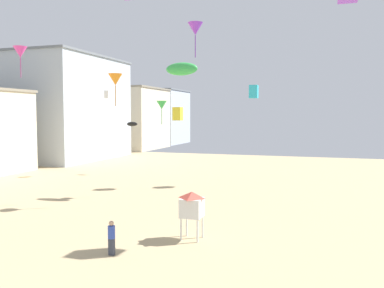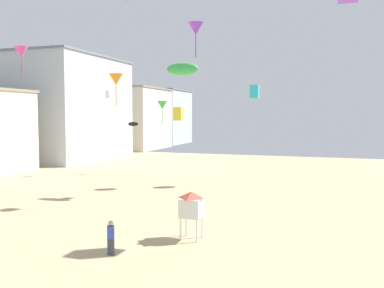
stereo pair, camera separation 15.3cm
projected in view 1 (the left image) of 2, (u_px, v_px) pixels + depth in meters
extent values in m
cube|color=#ADB7C1|center=(50.00, 109.00, 62.85)|extent=(17.80, 18.28, 14.84)
cube|color=slate|center=(49.00, 59.00, 62.32)|extent=(18.16, 18.64, 0.30)
cube|color=beige|center=(115.00, 119.00, 81.78)|extent=(17.98, 13.72, 11.45)
cube|color=gray|center=(115.00, 89.00, 81.37)|extent=(18.34, 14.00, 0.30)
cube|color=#ADB7C1|center=(147.00, 117.00, 95.90)|extent=(16.91, 12.75, 11.88)
cube|color=slate|center=(146.00, 91.00, 95.47)|extent=(17.25, 13.01, 0.30)
cube|color=#383D4C|center=(112.00, 247.00, 19.55)|extent=(0.28, 0.18, 0.80)
cylinder|color=#334CB2|center=(111.00, 232.00, 19.50)|extent=(0.34, 0.34, 0.60)
sphere|color=tan|center=(111.00, 223.00, 19.47)|extent=(0.24, 0.24, 0.24)
cylinder|color=white|center=(181.00, 229.00, 21.77)|extent=(0.10, 0.10, 1.20)
cylinder|color=white|center=(197.00, 231.00, 21.48)|extent=(0.10, 0.10, 1.20)
cylinder|color=white|center=(187.00, 225.00, 22.62)|extent=(0.10, 0.10, 1.20)
cylinder|color=white|center=(203.00, 227.00, 22.33)|extent=(0.10, 0.10, 1.20)
cube|color=white|center=(192.00, 208.00, 21.97)|extent=(1.10, 1.10, 1.00)
pyramid|color=#D14C3D|center=(192.00, 195.00, 21.92)|extent=(1.10, 1.10, 0.35)
cone|color=green|center=(162.00, 105.00, 34.19)|extent=(0.85, 0.85, 0.70)
cylinder|color=#277C35|center=(162.00, 117.00, 34.26)|extent=(0.05, 0.05, 1.24)
ellipsoid|color=green|center=(182.00, 69.00, 34.25)|extent=(2.74, 0.76, 1.06)
ellipsoid|color=black|center=(132.00, 124.00, 46.62)|extent=(1.28, 0.36, 0.50)
cone|color=purple|center=(195.00, 29.00, 31.35)|extent=(1.15, 1.15, 0.94)
cylinder|color=#63278B|center=(195.00, 46.00, 31.44)|extent=(0.06, 0.06, 1.67)
cone|color=#DB3D9E|center=(20.00, 52.00, 34.40)|extent=(1.12, 1.12, 0.92)
cylinder|color=#992A6E|center=(21.00, 68.00, 34.49)|extent=(0.06, 0.06, 1.63)
cube|color=#2DB7CC|center=(254.00, 92.00, 39.42)|extent=(0.79, 0.79, 1.24)
cube|color=yellow|center=(178.00, 114.00, 37.92)|extent=(0.77, 0.77, 1.22)
cube|color=white|center=(108.00, 95.00, 45.65)|extent=(0.55, 0.55, 0.86)
cone|color=orange|center=(115.00, 80.00, 31.64)|extent=(1.08, 1.08, 0.88)
cylinder|color=#A75C15|center=(116.00, 96.00, 31.72)|extent=(0.06, 0.06, 1.57)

